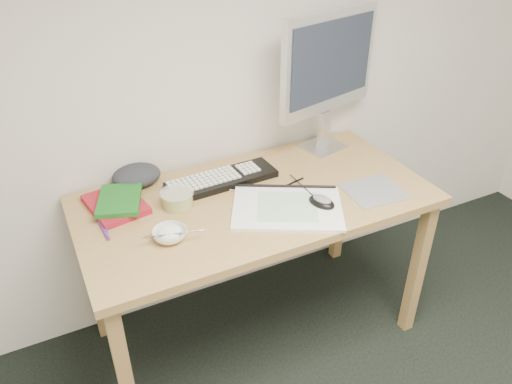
# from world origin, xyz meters

# --- Properties ---
(desk) EXTENTS (1.40, 0.70, 0.75)m
(desk) POSITION_xyz_m (-0.24, 1.43, 0.67)
(desk) COLOR #A6864C
(desk) RESTS_ON ground
(mousepad) EXTENTS (0.24, 0.22, 0.00)m
(mousepad) POSITION_xyz_m (0.21, 1.26, 0.75)
(mousepad) COLOR slate
(mousepad) RESTS_ON desk
(sketchpad) EXTENTS (0.51, 0.46, 0.01)m
(sketchpad) POSITION_xyz_m (-0.17, 1.30, 0.76)
(sketchpad) COLOR white
(sketchpad) RESTS_ON desk
(keyboard) EXTENTS (0.47, 0.17, 0.03)m
(keyboard) POSITION_xyz_m (-0.32, 1.59, 0.76)
(keyboard) COLOR black
(keyboard) RESTS_ON desk
(monitor) EXTENTS (0.53, 0.21, 0.62)m
(monitor) POSITION_xyz_m (0.23, 1.68, 1.14)
(monitor) COLOR silver
(monitor) RESTS_ON desk
(mouse) EXTENTS (0.10, 0.13, 0.04)m
(mouse) POSITION_xyz_m (-0.04, 1.26, 0.78)
(mouse) COLOR black
(mouse) RESTS_ON sketchpad
(rice_bowl) EXTENTS (0.14, 0.14, 0.04)m
(rice_bowl) POSITION_xyz_m (-0.63, 1.32, 0.77)
(rice_bowl) COLOR silver
(rice_bowl) RESTS_ON desk
(chopsticks) EXTENTS (0.20, 0.06, 0.02)m
(chopsticks) POSITION_xyz_m (-0.63, 1.29, 0.79)
(chopsticks) COLOR silver
(chopsticks) RESTS_ON rice_bowl
(fruit_tub) EXTENTS (0.14, 0.14, 0.06)m
(fruit_tub) POSITION_xyz_m (-0.54, 1.51, 0.78)
(fruit_tub) COLOR gold
(fruit_tub) RESTS_ON desk
(book_red) EXTENTS (0.23, 0.28, 0.02)m
(book_red) POSITION_xyz_m (-0.76, 1.60, 0.76)
(book_red) COLOR maroon
(book_red) RESTS_ON desk
(book_green) EXTENTS (0.22, 0.25, 0.02)m
(book_green) POSITION_xyz_m (-0.74, 1.59, 0.78)
(book_green) COLOR #175E1A
(book_green) RESTS_ON book_red
(cloth_lump) EXTENTS (0.18, 0.16, 0.07)m
(cloth_lump) POSITION_xyz_m (-0.64, 1.75, 0.78)
(cloth_lump) COLOR #27282E
(cloth_lump) RESTS_ON desk
(pencil_pink) EXTENTS (0.17, 0.02, 0.01)m
(pencil_pink) POSITION_xyz_m (-0.23, 1.45, 0.75)
(pencil_pink) COLOR pink
(pencil_pink) RESTS_ON desk
(pencil_tan) EXTENTS (0.14, 0.13, 0.01)m
(pencil_tan) POSITION_xyz_m (-0.27, 1.47, 0.75)
(pencil_tan) COLOR tan
(pencil_tan) RESTS_ON desk
(pencil_black) EXTENTS (0.19, 0.05, 0.01)m
(pencil_black) POSITION_xyz_m (-0.10, 1.45, 0.75)
(pencil_black) COLOR black
(pencil_black) RESTS_ON desk
(marker_blue) EXTENTS (0.04, 0.11, 0.01)m
(marker_blue) POSITION_xyz_m (-0.82, 1.50, 0.76)
(marker_blue) COLOR #1E33A2
(marker_blue) RESTS_ON desk
(marker_orange) EXTENTS (0.05, 0.11, 0.01)m
(marker_orange) POSITION_xyz_m (-0.80, 1.53, 0.76)
(marker_orange) COLOR orange
(marker_orange) RESTS_ON desk
(marker_purple) EXTENTS (0.02, 0.12, 0.01)m
(marker_purple) POSITION_xyz_m (-0.83, 1.46, 0.76)
(marker_purple) COLOR #5E227F
(marker_purple) RESTS_ON desk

